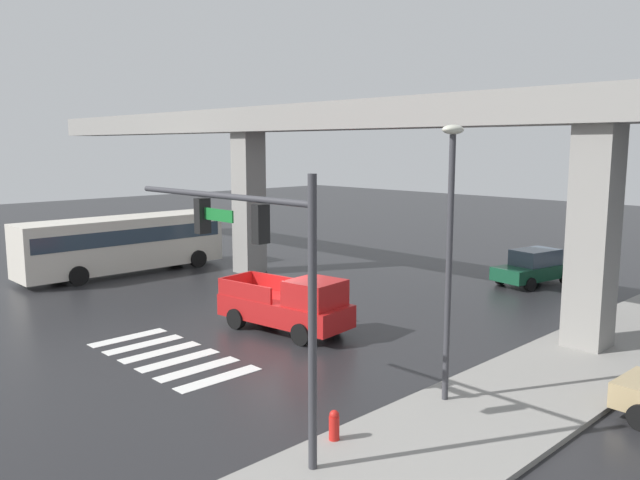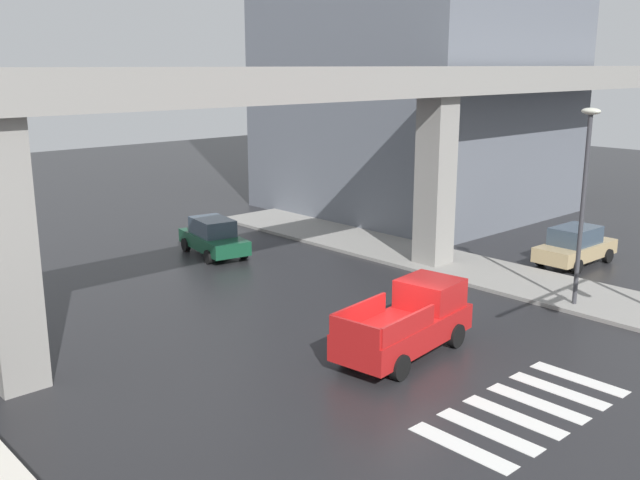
{
  "view_description": "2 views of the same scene",
  "coord_description": "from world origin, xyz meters",
  "px_view_note": "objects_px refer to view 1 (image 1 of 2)",
  "views": [
    {
      "loc": [
        17.45,
        -14.69,
        6.74
      ],
      "look_at": [
        -1.32,
        3.5,
        2.81
      ],
      "focal_mm": 35.5,
      "sensor_mm": 36.0,
      "label": 1
    },
    {
      "loc": [
        -15.37,
        -13.37,
        8.67
      ],
      "look_at": [
        -1.34,
        1.84,
        3.59
      ],
      "focal_mm": 40.15,
      "sensor_mm": 36.0,
      "label": 2
    }
  ],
  "objects_px": {
    "pickup_truck": "(290,306)",
    "sedan_dark_green": "(534,267)",
    "street_lamp_near_corner": "(450,233)",
    "fire_hydrant": "(334,428)",
    "traffic_signal_mast": "(258,255)",
    "city_bus": "(123,241)"
  },
  "relations": [
    {
      "from": "pickup_truck",
      "to": "sedan_dark_green",
      "type": "xyz_separation_m",
      "value": [
        2.25,
        13.86,
        -0.14
      ]
    },
    {
      "from": "pickup_truck",
      "to": "street_lamp_near_corner",
      "type": "relative_size",
      "value": 0.73
    },
    {
      "from": "city_bus",
      "to": "street_lamp_near_corner",
      "type": "distance_m",
      "value": 22.11
    },
    {
      "from": "city_bus",
      "to": "sedan_dark_green",
      "type": "bearing_deg",
      "value": 38.68
    },
    {
      "from": "pickup_truck",
      "to": "fire_hydrant",
      "type": "distance_m",
      "value": 8.91
    },
    {
      "from": "traffic_signal_mast",
      "to": "street_lamp_near_corner",
      "type": "xyz_separation_m",
      "value": [
        1.52,
        4.95,
        0.17
      ]
    },
    {
      "from": "fire_hydrant",
      "to": "sedan_dark_green",
      "type": "bearing_deg",
      "value": 104.85
    },
    {
      "from": "sedan_dark_green",
      "to": "street_lamp_near_corner",
      "type": "bearing_deg",
      "value": -70.4
    },
    {
      "from": "traffic_signal_mast",
      "to": "fire_hydrant",
      "type": "bearing_deg",
      "value": 47.33
    },
    {
      "from": "sedan_dark_green",
      "to": "street_lamp_near_corner",
      "type": "xyz_separation_m",
      "value": [
        5.43,
        -15.25,
        3.7
      ]
    },
    {
      "from": "city_bus",
      "to": "fire_hydrant",
      "type": "relative_size",
      "value": 12.74
    },
    {
      "from": "traffic_signal_mast",
      "to": "sedan_dark_green",
      "type": "bearing_deg",
      "value": 100.95
    },
    {
      "from": "pickup_truck",
      "to": "city_bus",
      "type": "xyz_separation_m",
      "value": [
        -14.14,
        0.74,
        0.73
      ]
    },
    {
      "from": "city_bus",
      "to": "street_lamp_near_corner",
      "type": "bearing_deg",
      "value": -5.56
    },
    {
      "from": "street_lamp_near_corner",
      "to": "city_bus",
      "type": "bearing_deg",
      "value": 174.44
    },
    {
      "from": "pickup_truck",
      "to": "city_bus",
      "type": "distance_m",
      "value": 14.18
    },
    {
      "from": "city_bus",
      "to": "sedan_dark_green",
      "type": "xyz_separation_m",
      "value": [
        16.39,
        13.12,
        -0.87
      ]
    },
    {
      "from": "city_bus",
      "to": "street_lamp_near_corner",
      "type": "xyz_separation_m",
      "value": [
        21.82,
        -2.13,
        2.83
      ]
    },
    {
      "from": "street_lamp_near_corner",
      "to": "fire_hydrant",
      "type": "height_order",
      "value": "street_lamp_near_corner"
    },
    {
      "from": "traffic_signal_mast",
      "to": "street_lamp_near_corner",
      "type": "height_order",
      "value": "street_lamp_near_corner"
    },
    {
      "from": "pickup_truck",
      "to": "fire_hydrant",
      "type": "xyz_separation_m",
      "value": [
        7.28,
        -5.11,
        -0.56
      ]
    },
    {
      "from": "fire_hydrant",
      "to": "street_lamp_near_corner",
      "type": "bearing_deg",
      "value": 83.88
    }
  ]
}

